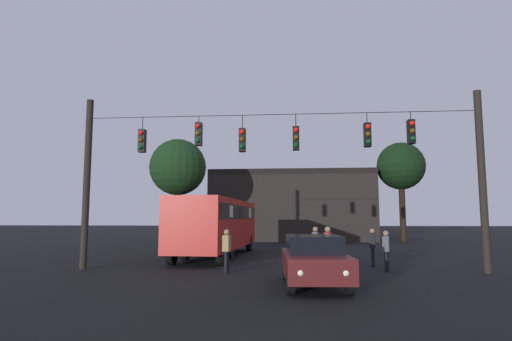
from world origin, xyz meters
TOP-DOWN VIEW (x-y plane):
  - ground_plane at (0.00, 24.50)m, footprint 168.00×168.00m
  - overhead_signal_span at (-0.03, 11.82)m, footprint 15.96×0.44m
  - city_bus at (-3.41, 17.81)m, footprint 3.04×11.11m
  - car_near_right at (1.25, 8.31)m, footprint 2.05×4.42m
  - pedestrian_crossing_left at (1.97, 11.87)m, footprint 0.34×0.42m
  - pedestrian_crossing_center at (1.60, 13.73)m, footprint 0.32×0.41m
  - pedestrian_crossing_right at (4.01, 13.76)m, footprint 0.32×0.41m
  - pedestrian_near_bus at (4.20, 11.98)m, footprint 0.35×0.42m
  - pedestrian_trailing at (-1.88, 11.11)m, footprint 0.28×0.39m
  - corner_building at (0.55, 38.70)m, footprint 14.78×13.73m
  - tree_left_silhouette at (10.25, 33.40)m, footprint 4.19×4.19m
  - tree_behind_building at (-7.80, 25.57)m, footprint 4.15×4.15m

SIDE VIEW (x-z plane):
  - ground_plane at x=0.00m, z-range 0.00..0.00m
  - car_near_right at x=1.25m, z-range 0.04..1.56m
  - pedestrian_near_bus at x=4.20m, z-range 0.09..1.66m
  - pedestrian_crossing_right at x=4.01m, z-range 0.10..1.70m
  - pedestrian_trailing at x=-1.88m, z-range 0.10..1.73m
  - pedestrian_crossing_center at x=1.60m, z-range 0.11..1.79m
  - pedestrian_crossing_left at x=1.97m, z-range 0.12..1.84m
  - city_bus at x=-3.41m, z-range 0.37..3.37m
  - corner_building at x=0.55m, z-range 0.00..6.36m
  - overhead_signal_span at x=-0.03m, z-range 0.66..7.66m
  - tree_behind_building at x=-7.80m, z-range 1.81..9.67m
  - tree_left_silhouette at x=10.25m, z-range 2.20..10.93m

